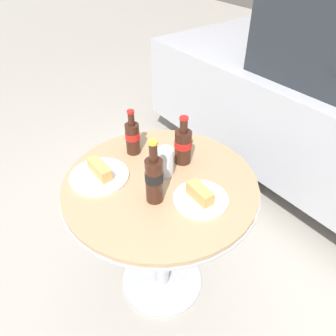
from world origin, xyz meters
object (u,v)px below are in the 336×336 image
object	(u,v)px
drinking_glass	(165,163)
cola_bottle_center	(154,178)
bistro_table	(161,209)
cola_bottle_left	(183,145)
lunch_plate_far	(99,174)
lunch_plate_near	(200,197)
cola_bottle_right	(133,137)

from	to	relation	value
drinking_glass	cola_bottle_center	bearing A→B (deg)	-51.24
bistro_table	cola_bottle_center	distance (m)	0.28
bistro_table	cola_bottle_center	size ratio (longest dim) A/B	3.05
cola_bottle_left	lunch_plate_far	world-z (taller)	cola_bottle_left
drinking_glass	lunch_plate_far	distance (m)	0.27
cola_bottle_center	lunch_plate_near	world-z (taller)	cola_bottle_center
cola_bottle_right	lunch_plate_far	world-z (taller)	cola_bottle_right
cola_bottle_left	drinking_glass	xyz separation A→B (m)	(0.02, -0.11, -0.03)
bistro_table	lunch_plate_far	bearing A→B (deg)	-133.07
cola_bottle_center	drinking_glass	xyz separation A→B (m)	(-0.10, 0.12, -0.05)
bistro_table	lunch_plate_near	world-z (taller)	lunch_plate_near
lunch_plate_far	cola_bottle_right	bearing A→B (deg)	108.18
lunch_plate_near	cola_bottle_left	bearing A→B (deg)	156.25
cola_bottle_center	drinking_glass	world-z (taller)	cola_bottle_center
drinking_glass	cola_bottle_left	bearing A→B (deg)	102.27
cola_bottle_right	lunch_plate_far	xyz separation A→B (m)	(0.07, -0.21, -0.07)
drinking_glass	bistro_table	bearing A→B (deg)	-59.21
lunch_plate_far	cola_bottle_left	bearing A→B (deg)	70.83
cola_bottle_left	lunch_plate_far	bearing A→B (deg)	-109.17
cola_bottle_center	lunch_plate_near	bearing A→B (deg)	50.29
bistro_table	cola_bottle_left	size ratio (longest dim) A/B	3.68
cola_bottle_center	lunch_plate_near	size ratio (longest dim) A/B	1.25
cola_bottle_right	cola_bottle_center	world-z (taller)	cola_bottle_center
cola_bottle_center	cola_bottle_left	bearing A→B (deg)	117.70
cola_bottle_right	cola_bottle_center	distance (m)	0.32
bistro_table	cola_bottle_left	distance (m)	0.29
drinking_glass	lunch_plate_near	world-z (taller)	drinking_glass
cola_bottle_left	cola_bottle_center	world-z (taller)	cola_bottle_center
cola_bottle_right	cola_bottle_center	bearing A→B (deg)	-17.99
cola_bottle_center	bistro_table	bearing A→B (deg)	132.93
bistro_table	cola_bottle_right	distance (m)	0.34
cola_bottle_left	drinking_glass	distance (m)	0.12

